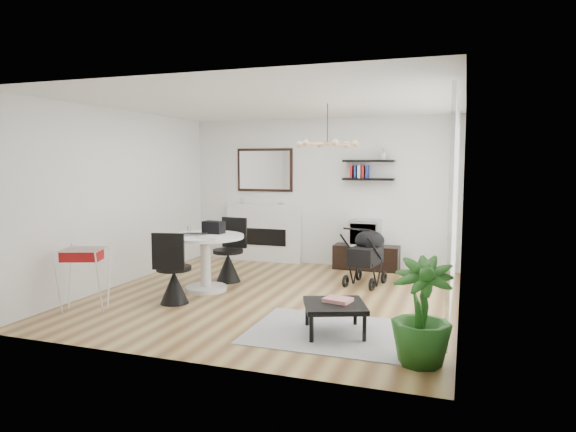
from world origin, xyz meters
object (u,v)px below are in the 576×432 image
(coffee_table, at_px, (335,307))
(dining_table, at_px, (206,254))
(fireplace, at_px, (264,226))
(stroller, at_px, (367,259))
(drying_rack, at_px, (84,278))
(crt_tv, at_px, (365,233))
(tv_console, at_px, (366,257))
(potted_plant, at_px, (421,312))

(coffee_table, bearing_deg, dining_table, 150.83)
(fireplace, xyz_separation_m, dining_table, (0.03, -2.41, -0.14))
(stroller, bearing_deg, dining_table, -141.29)
(stroller, xyz_separation_m, coffee_table, (0.09, -2.43, -0.09))
(drying_rack, distance_m, coffee_table, 3.25)
(drying_rack, height_order, coffee_table, drying_rack)
(dining_table, height_order, coffee_table, dining_table)
(crt_tv, relative_size, dining_table, 0.46)
(crt_tv, xyz_separation_m, coffee_table, (0.33, -3.54, -0.35))
(dining_table, bearing_deg, drying_rack, -124.03)
(fireplace, distance_m, stroller, 2.56)
(stroller, height_order, coffee_table, stroller)
(tv_console, distance_m, potted_plant, 4.31)
(drying_rack, bearing_deg, coffee_table, -17.55)
(fireplace, distance_m, coffee_table, 4.36)
(tv_console, height_order, drying_rack, drying_rack)
(drying_rack, distance_m, stroller, 4.09)
(potted_plant, bearing_deg, coffee_table, 149.80)
(dining_table, height_order, stroller, stroller)
(fireplace, xyz_separation_m, crt_tv, (1.98, -0.14, -0.03))
(drying_rack, xyz_separation_m, coffee_table, (3.24, 0.17, -0.12))
(stroller, height_order, potted_plant, potted_plant)
(drying_rack, relative_size, stroller, 0.87)
(stroller, xyz_separation_m, potted_plant, (1.06, -3.00, 0.10))
(crt_tv, height_order, potted_plant, potted_plant)
(fireplace, bearing_deg, dining_table, -89.18)
(crt_tv, bearing_deg, stroller, -78.03)
(coffee_table, relative_size, potted_plant, 0.84)
(potted_plant, bearing_deg, fireplace, 127.69)
(dining_table, xyz_separation_m, coffee_table, (2.27, -1.27, -0.24))
(fireplace, height_order, crt_tv, fireplace)
(coffee_table, bearing_deg, potted_plant, -30.20)
(stroller, bearing_deg, potted_plant, -59.78)
(crt_tv, xyz_separation_m, stroller, (0.24, -1.11, -0.25))
(crt_tv, distance_m, dining_table, 2.99)
(potted_plant, bearing_deg, drying_rack, 174.64)
(tv_console, height_order, crt_tv, crt_tv)
(dining_table, xyz_separation_m, potted_plant, (3.24, -1.83, -0.04))
(dining_table, bearing_deg, tv_console, 49.04)
(tv_console, xyz_separation_m, drying_rack, (-2.95, -3.71, 0.21))
(fireplace, distance_m, potted_plant, 5.37)
(tv_console, xyz_separation_m, dining_table, (-1.98, -2.28, 0.33))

